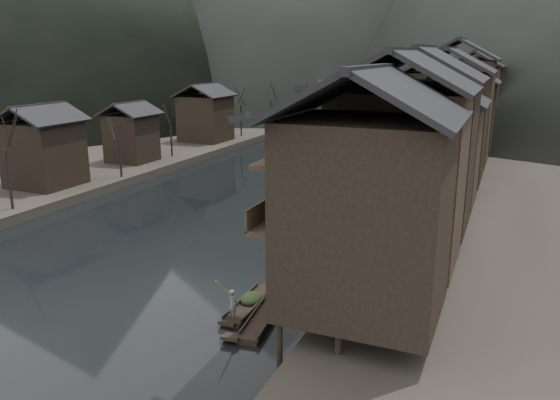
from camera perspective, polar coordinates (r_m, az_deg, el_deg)
The scene contains 12 objects.
water at distance 40.97m, azimuth -12.77°, elevation -5.47°, with size 300.00×300.00×0.00m, color black.
left_bank at distance 92.52m, azimuth -16.14°, elevation 6.14°, with size 40.00×200.00×1.20m, color #2D2823.
stilt_houses at distance 50.66m, azimuth 16.73°, elevation 8.61°, with size 9.00×67.60×15.82m.
left_houses at distance 67.50m, azimuth -17.38°, elevation 7.24°, with size 8.10×53.20×8.73m.
bare_trees at distance 69.65m, azimuth -12.24°, elevation 8.38°, with size 3.76×72.64×7.51m.
moored_sampans at distance 60.00m, azimuth 11.88°, elevation 1.37°, with size 3.28×73.25×0.47m.
midriver_boats at distance 87.17m, azimuth 7.90°, elevation 5.80°, with size 15.98×45.23×0.45m.
stone_bridge at distance 105.77m, azimuth 10.60°, elevation 10.00°, with size 40.00×6.00×9.00m.
hero_sampan at distance 31.88m, azimuth -3.19°, elevation -10.86°, with size 1.32×5.57×0.44m.
cargo_heap at distance 31.82m, azimuth -2.99°, elevation -9.70°, with size 1.22×1.60×0.73m, color black.
boatman at distance 29.87m, azimuth -5.00°, elevation -10.41°, with size 0.63×0.42×1.74m, color #5D5D60.
bamboo_pole at distance 28.79m, azimuth -4.76°, elevation -5.95°, with size 0.06×0.06×4.28m, color #8C7A51.
Camera 1 is at (22.92, -30.85, 14.18)m, focal length 35.00 mm.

